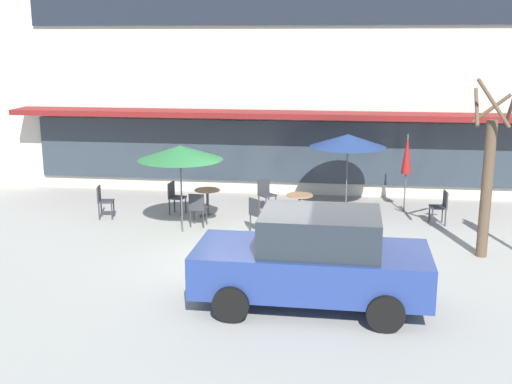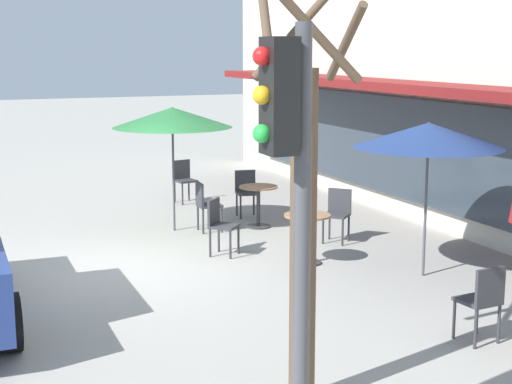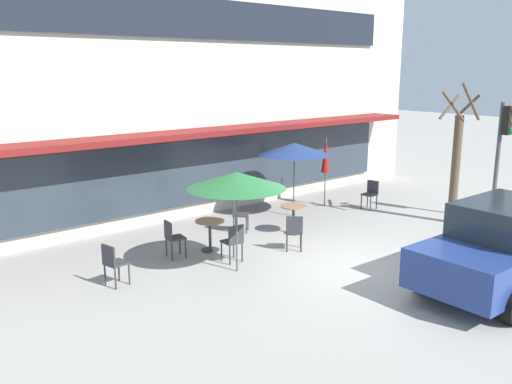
{
  "view_description": "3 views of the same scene",
  "coord_description": "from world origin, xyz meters",
  "px_view_note": "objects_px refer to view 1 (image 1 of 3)",
  "views": [
    {
      "loc": [
        1.86,
        -13.5,
        4.74
      ],
      "look_at": [
        -0.33,
        2.8,
        0.8
      ],
      "focal_mm": 45.0,
      "sensor_mm": 36.0,
      "label": 1
    },
    {
      "loc": [
        11.12,
        -2.31,
        3.23
      ],
      "look_at": [
        -0.51,
        2.56,
        0.89
      ],
      "focal_mm": 55.0,
      "sensor_mm": 36.0,
      "label": 2
    },
    {
      "loc": [
        -8.89,
        -7.17,
        4.32
      ],
      "look_at": [
        -0.36,
        2.98,
        1.28
      ],
      "focal_mm": 38.0,
      "sensor_mm": 36.0,
      "label": 3
    }
  ],
  "objects_px": {
    "cafe_table_streetside": "(208,198)",
    "cafe_chair_2": "(198,207)",
    "parked_sedan": "(313,259)",
    "street_tree": "(487,179)",
    "cafe_chair_3": "(266,193)",
    "patio_umbrella_green_folded": "(180,153)",
    "cafe_chair_0": "(175,195)",
    "cafe_chair_4": "(103,199)",
    "cafe_chair_1": "(441,205)",
    "cafe_chair_5": "(258,212)",
    "cafe_table_near_wall": "(300,204)",
    "patio_umbrella_corner_open": "(407,155)",
    "patio_umbrella_cream_folded": "(348,141)"
  },
  "relations": [
    {
      "from": "cafe_chair_3",
      "to": "cafe_chair_4",
      "type": "height_order",
      "value": "same"
    },
    {
      "from": "cafe_table_near_wall",
      "to": "cafe_table_streetside",
      "type": "bearing_deg",
      "value": 173.91
    },
    {
      "from": "parked_sedan",
      "to": "cafe_chair_2",
      "type": "bearing_deg",
      "value": 124.44
    },
    {
      "from": "street_tree",
      "to": "cafe_chair_3",
      "type": "bearing_deg",
      "value": 148.37
    },
    {
      "from": "patio_umbrella_green_folded",
      "to": "cafe_chair_3",
      "type": "bearing_deg",
      "value": 51.26
    },
    {
      "from": "patio_umbrella_green_folded",
      "to": "cafe_chair_5",
      "type": "bearing_deg",
      "value": 5.28
    },
    {
      "from": "cafe_table_near_wall",
      "to": "cafe_chair_5",
      "type": "bearing_deg",
      "value": -133.14
    },
    {
      "from": "cafe_chair_0",
      "to": "cafe_chair_4",
      "type": "height_order",
      "value": "same"
    },
    {
      "from": "cafe_table_streetside",
      "to": "cafe_chair_0",
      "type": "bearing_deg",
      "value": 171.03
    },
    {
      "from": "cafe_chair_3",
      "to": "cafe_chair_0",
      "type": "bearing_deg",
      "value": -164.96
    },
    {
      "from": "cafe_chair_5",
      "to": "street_tree",
      "type": "distance_m",
      "value": 5.45
    },
    {
      "from": "patio_umbrella_green_folded",
      "to": "cafe_chair_0",
      "type": "distance_m",
      "value": 2.3
    },
    {
      "from": "cafe_chair_2",
      "to": "cafe_chair_3",
      "type": "relative_size",
      "value": 1.0
    },
    {
      "from": "cafe_table_near_wall",
      "to": "cafe_chair_2",
      "type": "xyz_separation_m",
      "value": [
        -2.58,
        -0.73,
        0.01
      ]
    },
    {
      "from": "patio_umbrella_green_folded",
      "to": "parked_sedan",
      "type": "xyz_separation_m",
      "value": [
        3.48,
        -4.15,
        -1.14
      ]
    },
    {
      "from": "cafe_chair_1",
      "to": "cafe_chair_5",
      "type": "height_order",
      "value": "same"
    },
    {
      "from": "cafe_table_streetside",
      "to": "cafe_chair_3",
      "type": "relative_size",
      "value": 0.85
    },
    {
      "from": "cafe_chair_1",
      "to": "cafe_chair_5",
      "type": "xyz_separation_m",
      "value": [
        -4.65,
        -1.36,
        0.0
      ]
    },
    {
      "from": "cafe_chair_5",
      "to": "cafe_chair_1",
      "type": "bearing_deg",
      "value": 16.37
    },
    {
      "from": "patio_umbrella_green_folded",
      "to": "cafe_chair_0",
      "type": "relative_size",
      "value": 2.47
    },
    {
      "from": "cafe_table_streetside",
      "to": "street_tree",
      "type": "distance_m",
      "value": 7.27
    },
    {
      "from": "patio_umbrella_cream_folded",
      "to": "cafe_chair_1",
      "type": "distance_m",
      "value": 3.02
    },
    {
      "from": "cafe_table_near_wall",
      "to": "patio_umbrella_corner_open",
      "type": "height_order",
      "value": "patio_umbrella_corner_open"
    },
    {
      "from": "cafe_table_streetside",
      "to": "cafe_chair_1",
      "type": "distance_m",
      "value": 6.19
    },
    {
      "from": "parked_sedan",
      "to": "patio_umbrella_green_folded",
      "type": "bearing_deg",
      "value": 129.92
    },
    {
      "from": "street_tree",
      "to": "cafe_table_near_wall",
      "type": "bearing_deg",
      "value": 152.98
    },
    {
      "from": "cafe_chair_2",
      "to": "parked_sedan",
      "type": "bearing_deg",
      "value": -55.56
    },
    {
      "from": "cafe_table_near_wall",
      "to": "cafe_chair_3",
      "type": "distance_m",
      "value": 1.49
    },
    {
      "from": "patio_umbrella_green_folded",
      "to": "cafe_chair_4",
      "type": "bearing_deg",
      "value": 158.63
    },
    {
      "from": "cafe_chair_0",
      "to": "cafe_chair_5",
      "type": "xyz_separation_m",
      "value": [
        2.5,
        -1.46,
        0.0
      ]
    },
    {
      "from": "patio_umbrella_cream_folded",
      "to": "street_tree",
      "type": "bearing_deg",
      "value": -48.64
    },
    {
      "from": "patio_umbrella_green_folded",
      "to": "cafe_table_streetside",
      "type": "bearing_deg",
      "value": 77.02
    },
    {
      "from": "cafe_chair_4",
      "to": "street_tree",
      "type": "bearing_deg",
      "value": -11.19
    },
    {
      "from": "cafe_chair_1",
      "to": "cafe_chair_4",
      "type": "height_order",
      "value": "same"
    },
    {
      "from": "cafe_chair_4",
      "to": "cafe_chair_5",
      "type": "distance_m",
      "value": 4.38
    },
    {
      "from": "cafe_table_streetside",
      "to": "parked_sedan",
      "type": "height_order",
      "value": "parked_sedan"
    },
    {
      "from": "cafe_chair_2",
      "to": "parked_sedan",
      "type": "height_order",
      "value": "parked_sedan"
    },
    {
      "from": "cafe_chair_0",
      "to": "cafe_chair_2",
      "type": "distance_m",
      "value": 1.46
    },
    {
      "from": "street_tree",
      "to": "cafe_chair_4",
      "type": "bearing_deg",
      "value": 168.81
    },
    {
      "from": "cafe_chair_0",
      "to": "street_tree",
      "type": "relative_size",
      "value": 0.22
    },
    {
      "from": "cafe_chair_4",
      "to": "street_tree",
      "type": "height_order",
      "value": "street_tree"
    },
    {
      "from": "cafe_chair_2",
      "to": "street_tree",
      "type": "xyz_separation_m",
      "value": [
        6.79,
        -1.42,
        1.24
      ]
    },
    {
      "from": "patio_umbrella_cream_folded",
      "to": "cafe_chair_5",
      "type": "bearing_deg",
      "value": -133.71
    },
    {
      "from": "patio_umbrella_green_folded",
      "to": "cafe_chair_2",
      "type": "bearing_deg",
      "value": 59.18
    },
    {
      "from": "patio_umbrella_cream_folded",
      "to": "cafe_chair_0",
      "type": "height_order",
      "value": "patio_umbrella_cream_folded"
    },
    {
      "from": "cafe_table_streetside",
      "to": "cafe_chair_2",
      "type": "xyz_separation_m",
      "value": [
        -0.05,
        -1.0,
        0.01
      ]
    },
    {
      "from": "patio_umbrella_corner_open",
      "to": "cafe_chair_2",
      "type": "bearing_deg",
      "value": -157.58
    },
    {
      "from": "street_tree",
      "to": "cafe_chair_1",
      "type": "bearing_deg",
      "value": 102.54
    },
    {
      "from": "cafe_chair_2",
      "to": "cafe_chair_4",
      "type": "height_order",
      "value": "same"
    },
    {
      "from": "cafe_chair_3",
      "to": "cafe_chair_1",
      "type": "bearing_deg",
      "value": -9.16
    }
  ]
}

